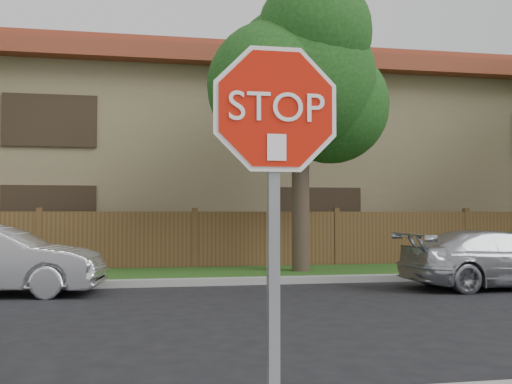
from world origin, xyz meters
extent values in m
cube|color=gray|center=(0.00, 8.15, 0.07)|extent=(70.00, 0.30, 0.15)
cube|color=#1E4714|center=(0.00, 9.80, 0.06)|extent=(70.00, 3.00, 0.12)
cube|color=brown|center=(0.00, 11.40, 0.80)|extent=(70.00, 0.12, 1.60)
cube|color=#8A7D56|center=(0.00, 17.00, 3.00)|extent=(34.00, 8.00, 6.00)
cube|color=brown|center=(0.00, 17.00, 6.25)|extent=(35.20, 9.20, 0.50)
cube|color=brown|center=(0.00, 17.00, 6.85)|extent=(33.00, 5.50, 0.70)
cylinder|color=#382B21|center=(2.50, 9.70, 1.96)|extent=(0.44, 0.44, 3.92)
sphere|color=#144214|center=(2.50, 9.70, 4.90)|extent=(3.80, 3.80, 3.80)
sphere|color=#144214|center=(3.40, 10.00, 4.34)|extent=(3.00, 3.00, 3.00)
sphere|color=#144214|center=(1.70, 9.30, 4.62)|extent=(3.20, 3.20, 3.20)
sphere|color=#144214|center=(2.70, 9.10, 5.95)|extent=(2.80, 2.80, 2.80)
cube|color=gray|center=(-0.65, -1.44, 1.25)|extent=(0.06, 0.06, 2.30)
cylinder|color=white|center=(-0.65, -1.50, 2.15)|extent=(1.01, 0.02, 1.01)
cylinder|color=red|center=(-0.65, -1.51, 2.15)|extent=(0.93, 0.02, 0.93)
cube|color=white|center=(-0.65, -1.53, 1.93)|extent=(0.11, 0.00, 0.15)
imported|color=#B2B5BA|center=(5.90, 6.54, 0.60)|extent=(4.19, 1.83, 1.20)
camera|label=1|loc=(-1.38, -4.79, 1.56)|focal=42.00mm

